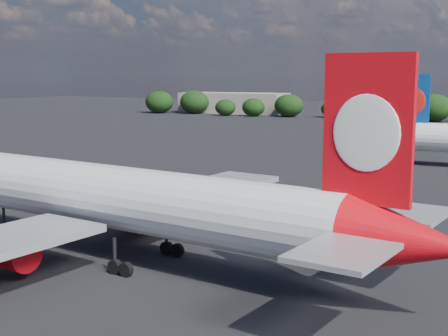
% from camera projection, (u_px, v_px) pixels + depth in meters
% --- Properties ---
extents(ground, '(500.00, 500.00, 0.00)m').
position_uv_depth(ground, '(261.00, 170.00, 102.34)').
color(ground, black).
rests_on(ground, ground).
extents(qantas_airliner, '(52.18, 49.78, 17.04)m').
position_uv_depth(qantas_airliner, '(138.00, 203.00, 51.42)').
color(qantas_airliner, white).
rests_on(qantas_airliner, ground).
extents(terminal_building, '(42.00, 16.00, 8.00)m').
position_uv_depth(terminal_building, '(234.00, 103.00, 247.17)').
color(terminal_building, gray).
rests_on(terminal_building, ground).
extents(highway_sign, '(6.00, 0.30, 4.50)m').
position_uv_depth(highway_sign, '(339.00, 110.00, 213.11)').
color(highway_sign, '#125D25').
rests_on(highway_sign, ground).
extents(billboard_yellow, '(5.00, 0.30, 5.50)m').
position_uv_depth(billboard_yellow, '(433.00, 109.00, 205.65)').
color(billboard_yellow, yellow).
rests_on(billboard_yellow, ground).
extents(horizon_treeline, '(207.56, 15.35, 9.14)m').
position_uv_depth(horizon_treeline, '(406.00, 109.00, 207.41)').
color(horizon_treeline, black).
rests_on(horizon_treeline, ground).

